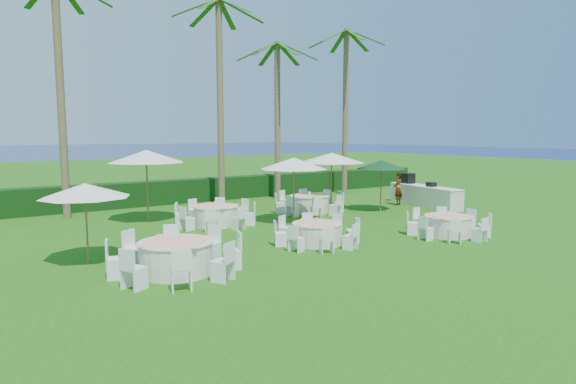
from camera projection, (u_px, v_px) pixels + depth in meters
The scene contains 19 objects.
ground at pixel (318, 248), 15.13m from camera, with size 120.00×120.00×0.00m, color #1A540E.
hedge at pixel (175, 191), 24.88m from camera, with size 34.00×1.00×1.20m, color black.
ocean at pixel (12, 152), 98.65m from camera, with size 260.00×260.00×0.00m, color #081154.
banquet_table_a at pixel (176, 256), 12.30m from camera, with size 3.34×3.34×1.01m.
banquet_table_b at pixel (317, 233), 15.56m from camera, with size 2.74×2.74×0.86m.
banquet_table_c at pixel (448, 225), 16.89m from camera, with size 2.84×2.84×0.87m.
banquet_table_e at pixel (216, 215), 18.80m from camera, with size 3.12×3.12×0.94m.
banquet_table_f at pixel (309, 203), 21.85m from camera, with size 3.09×3.09×0.95m.
umbrella_a at pixel (85, 190), 12.98m from camera, with size 2.40×2.40×2.23m.
umbrella_b at pixel (294, 163), 18.99m from camera, with size 2.69×2.69×2.63m.
umbrella_c at pixel (146, 156), 19.30m from camera, with size 3.08×3.08×2.92m.
umbrella_d at pixel (332, 158), 22.29m from camera, with size 3.07×3.07×2.69m.
umbrella_green at pixel (381, 165), 22.00m from camera, with size 2.26×2.26×2.38m.
buffet_table at pixel (424, 195), 23.89m from camera, with size 1.54×4.44×1.55m.
staff_person at pixel (398, 189), 24.13m from camera, with size 0.60×0.39×1.64m, color gray.
palm_b at pixel (60, 89), 19.78m from camera, with size 4.39×4.19×9.88m.
palm_c at pixel (220, 95), 23.30m from camera, with size 4.29×4.35×9.95m.
palm_d at pixel (277, 113), 26.19m from camera, with size 4.14×4.40×8.48m.
palm_e at pixel (345, 105), 28.18m from camera, with size 4.35×4.28×9.57m.
Camera 1 is at (-9.16, -11.67, 3.55)m, focal length 30.00 mm.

